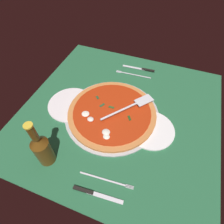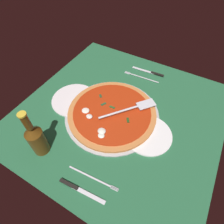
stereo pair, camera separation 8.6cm
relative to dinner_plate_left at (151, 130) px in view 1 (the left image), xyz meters
The scene contains 10 objects.
ground_plane 17.27cm from the dinner_plate_left, 17.29° to the right, with size 91.21×91.21×0.80cm, color #25603B.
checker_pattern 17.25cm from the dinner_plate_left, 17.29° to the right, with size 91.21×91.21×0.10cm.
pizza_pan 19.38cm from the dinner_plate_left, ahead, with size 44.12×44.12×0.95cm, color #B0B4B6.
dinner_plate_left is the anchor object (origin of this frame).
dinner_plate_right 40.21cm from the dinner_plate_left, ahead, with size 22.51×22.51×1.00cm, color white.
pizza 19.45cm from the dinner_plate_left, ahead, with size 41.27×41.27×2.79cm.
pizza_server 14.33cm from the dinner_plate_left, 27.48° to the right, with size 19.79×23.48×1.00cm.
place_setting_near 40.18cm from the dinner_plate_left, 65.87° to the right, with size 20.80×14.84×1.40cm.
place_setting_far 32.83cm from the dinner_plate_left, 69.16° to the left, with size 20.73×13.94×1.40cm.
beer_bottle 45.37cm from the dinner_plate_left, 38.39° to the left, with size 6.51×6.51×23.40cm.
Camera 1 is at (-16.50, 53.90, 69.02)cm, focal length 29.73 mm.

